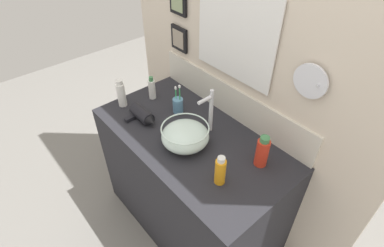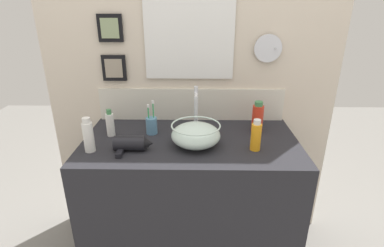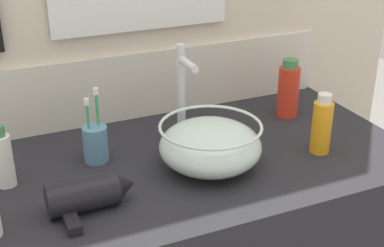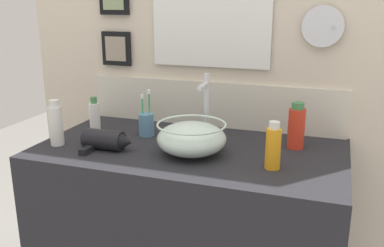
% 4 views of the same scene
% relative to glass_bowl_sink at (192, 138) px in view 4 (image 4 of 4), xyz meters
% --- Properties ---
extents(vanity_counter, '(1.20, 0.64, 0.85)m').
position_rel_glass_bowl_sink_xyz_m(vanity_counter, '(-0.03, 0.07, -0.49)').
color(vanity_counter, '#232328').
rests_on(vanity_counter, ground).
extents(back_panel, '(1.83, 0.10, 2.55)m').
position_rel_glass_bowl_sink_xyz_m(back_panel, '(-0.03, 0.41, 0.36)').
color(back_panel, beige).
rests_on(back_panel, ground).
extents(glass_bowl_sink, '(0.26, 0.26, 0.12)m').
position_rel_glass_bowl_sink_xyz_m(glass_bowl_sink, '(0.00, 0.00, 0.00)').
color(glass_bowl_sink, silver).
rests_on(glass_bowl_sink, vanity_counter).
extents(faucet, '(0.02, 0.11, 0.28)m').
position_rel_glass_bowl_sink_xyz_m(faucet, '(0.00, 0.18, 0.09)').
color(faucet, silver).
rests_on(faucet, vanity_counter).
extents(hair_drier, '(0.20, 0.14, 0.08)m').
position_rel_glass_bowl_sink_xyz_m(hair_drier, '(-0.33, -0.06, -0.03)').
color(hair_drier, black).
rests_on(hair_drier, vanity_counter).
extents(toothbrush_cup, '(0.06, 0.06, 0.20)m').
position_rel_glass_bowl_sink_xyz_m(toothbrush_cup, '(-0.26, 0.15, -0.01)').
color(toothbrush_cup, '#598CB2').
rests_on(toothbrush_cup, vanity_counter).
extents(spray_bottle, '(0.07, 0.07, 0.18)m').
position_rel_glass_bowl_sink_xyz_m(spray_bottle, '(0.36, 0.20, 0.02)').
color(spray_bottle, red).
rests_on(spray_bottle, vanity_counter).
extents(soap_dispenser, '(0.05, 0.05, 0.16)m').
position_rel_glass_bowl_sink_xyz_m(soap_dispenser, '(-0.49, 0.12, 0.01)').
color(soap_dispenser, white).
rests_on(soap_dispenser, vanity_counter).
extents(shampoo_bottle, '(0.05, 0.05, 0.17)m').
position_rel_glass_bowl_sink_xyz_m(shampoo_bottle, '(0.31, -0.04, 0.01)').
color(shampoo_bottle, orange).
rests_on(shampoo_bottle, vanity_counter).
extents(lotion_bottle, '(0.05, 0.05, 0.18)m').
position_rel_glass_bowl_sink_xyz_m(lotion_bottle, '(-0.54, -0.07, 0.02)').
color(lotion_bottle, white).
rests_on(lotion_bottle, vanity_counter).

